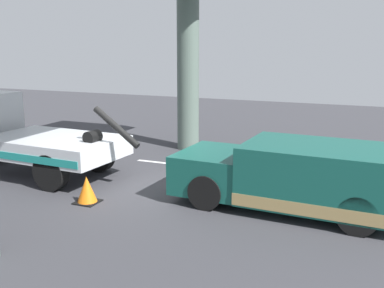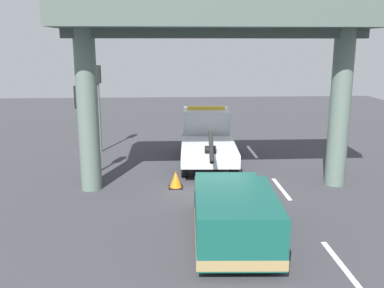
{
  "view_description": "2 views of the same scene",
  "coord_description": "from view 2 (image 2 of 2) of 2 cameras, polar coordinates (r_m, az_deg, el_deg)",
  "views": [
    {
      "loc": [
        -6.13,
        10.42,
        3.84
      ],
      "look_at": [
        -1.42,
        -0.79,
        1.15
      ],
      "focal_mm": 42.7,
      "sensor_mm": 36.0,
      "label": 1
    },
    {
      "loc": [
        -15.97,
        1.87,
        5.59
      ],
      "look_at": [
        1.14,
        0.88,
        1.59
      ],
      "focal_mm": 40.48,
      "sensor_mm": 36.0,
      "label": 2
    }
  ],
  "objects": [
    {
      "name": "ground_plane",
      "position": [
        17.04,
        3.2,
        -6.23
      ],
      "size": [
        60.0,
        40.0,
        0.1
      ],
      "primitive_type": "cube",
      "color": "#38383D"
    },
    {
      "name": "lane_stripe_west",
      "position": [
        12.26,
        19.04,
        -14.76
      ],
      "size": [
        2.6,
        0.16,
        0.01
      ],
      "primitive_type": "cube",
      "color": "silver",
      "rests_on": "ground"
    },
    {
      "name": "lane_stripe_mid",
      "position": [
        17.49,
        11.68,
        -5.78
      ],
      "size": [
        2.6,
        0.16,
        0.01
      ],
      "primitive_type": "cube",
      "color": "silver",
      "rests_on": "ground"
    },
    {
      "name": "lane_stripe_east",
      "position": [
        23.1,
        7.91,
        -1.0
      ],
      "size": [
        2.6,
        0.16,
        0.01
      ],
      "primitive_type": "cube",
      "color": "silver",
      "rests_on": "ground"
    },
    {
      "name": "tow_truck_white",
      "position": [
        21.0,
        1.98,
        1.05
      ],
      "size": [
        7.3,
        2.69,
        2.46
      ],
      "color": "silver",
      "rests_on": "ground"
    },
    {
      "name": "towed_van_green",
      "position": [
        12.68,
        5.47,
        -9.23
      ],
      "size": [
        5.3,
        2.44,
        1.58
      ],
      "color": "#145147",
      "rests_on": "ground"
    },
    {
      "name": "overpass_structure",
      "position": [
        16.53,
        3.29,
        14.32
      ],
      "size": [
        3.6,
        11.76,
        6.98
      ],
      "color": "#596B60",
      "rests_on": "ground"
    },
    {
      "name": "traffic_light_near",
      "position": [
        18.04,
        -14.58,
        4.08
      ],
      "size": [
        0.39,
        0.32,
        3.94
      ],
      "color": "#515456",
      "rests_on": "ground"
    },
    {
      "name": "traffic_light_far",
      "position": [
        22.88,
        -12.25,
        7.03
      ],
      "size": [
        0.39,
        0.32,
        4.51
      ],
      "color": "#515456",
      "rests_on": "ground"
    },
    {
      "name": "traffic_cone_orange",
      "position": [
        17.19,
        -2.16,
        -4.75
      ],
      "size": [
        0.56,
        0.56,
        0.67
      ],
      "color": "orange",
      "rests_on": "ground"
    }
  ]
}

